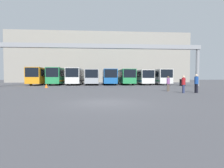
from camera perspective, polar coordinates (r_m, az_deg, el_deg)
name	(u,v)px	position (r m, az deg, el deg)	size (l,w,h in m)	color
ground_plane	(105,103)	(10.37, -2.18, -6.16)	(200.00, 200.00, 0.00)	#47474C
building_backdrop	(100,59)	(58.81, -3.85, 8.17)	(55.66, 12.00, 15.32)	gray
overhead_gantry	(101,50)	(29.53, -3.50, 10.91)	(33.94, 0.80, 7.02)	gray
bus_slot_0	(42,75)	(39.18, -21.84, 2.63)	(2.61, 11.25, 3.35)	orange
bus_slot_1	(59,75)	(38.26, -16.85, 2.69)	(2.48, 11.22, 3.34)	#268C4C
bus_slot_2	(76,76)	(37.39, -11.70, 2.71)	(2.59, 10.71, 3.29)	silver
bus_slot_3	(93,76)	(36.75, -6.35, 2.54)	(2.56, 10.02, 3.03)	#999EA5
bus_slot_4	(109,76)	(37.24, -0.94, 2.61)	(2.58, 10.94, 3.10)	#1959A5
bus_slot_5	(125,76)	(38.01, 4.30, 2.59)	(2.56, 11.77, 3.11)	#268C4C
bus_slot_6	(141,76)	(38.48, 9.50, 2.44)	(2.50, 11.36, 2.96)	silver
bus_slot_7	(157,76)	(39.42, 14.46, 2.51)	(2.56, 11.27, 3.10)	silver
pedestrian_mid_right	(183,84)	(18.17, 22.31, 0.06)	(0.35, 0.35, 1.67)	navy
pedestrian_near_left	(196,83)	(18.80, 25.84, 0.30)	(0.38, 0.38, 1.81)	black
pedestrian_far_center	(168,83)	(19.92, 17.88, 0.26)	(0.34, 0.34, 1.65)	brown
traffic_cone	(46,86)	(27.03, -20.65, -0.55)	(0.46, 0.46, 0.57)	orange
tire_stack	(182,82)	(33.64, 22.02, 0.47)	(1.04, 1.04, 1.20)	black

